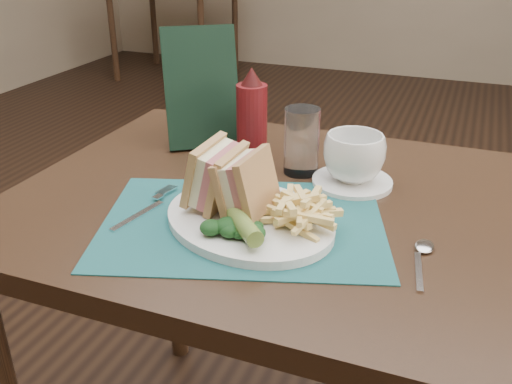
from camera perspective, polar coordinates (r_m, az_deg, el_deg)
floor at (r=1.85m, az=6.34°, el=-14.87°), size 7.00×7.00×0.00m
wall_back at (r=5.03m, az=17.24°, el=10.81°), size 6.00×0.00×6.00m
table_main at (r=1.25m, az=0.82°, el=-15.88°), size 0.90×0.75×0.75m
table_bg_left at (r=4.86m, az=-8.04°, el=15.72°), size 0.90×0.75×0.75m
placemat at (r=0.94m, az=-1.33°, el=-3.14°), size 0.54×0.45×0.00m
plate at (r=0.93m, az=-0.67°, el=-2.84°), size 0.37×0.34×0.01m
sandwich_half_a at (r=0.95m, az=-5.25°, el=1.99°), size 0.08×0.11×0.11m
sandwich_half_b at (r=0.92m, az=-2.15°, el=1.07°), size 0.09×0.11×0.11m
kale_garnish at (r=0.87m, az=-2.13°, el=-3.38°), size 0.11×0.08×0.03m
pickle_spear at (r=0.86m, az=-1.44°, el=-3.03°), size 0.10×0.11×0.03m
fries_pile at (r=0.90m, az=4.14°, el=-1.22°), size 0.18×0.20×0.06m
fork at (r=0.99m, az=-10.87°, el=-1.38°), size 0.07×0.17×0.01m
spoon at (r=0.86m, az=16.18°, el=-6.61°), size 0.06×0.15×0.01m
saucer at (r=1.09m, az=9.58°, el=1.01°), size 0.19×0.19×0.01m
coffee_cup at (r=1.07m, az=9.77°, el=3.43°), size 0.16×0.16×0.09m
drinking_glass at (r=1.10m, az=4.59°, el=5.08°), size 0.08×0.08×0.13m
ketchup_bottle at (r=1.18m, az=-0.43°, el=7.98°), size 0.08×0.08×0.19m
check_presenter at (r=1.24m, az=-5.48°, el=10.32°), size 0.18×0.17×0.25m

